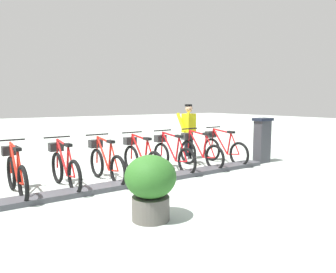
{
  "coord_description": "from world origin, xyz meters",
  "views": [
    {
      "loc": [
        -5.68,
        2.93,
        1.75
      ],
      "look_at": [
        0.5,
        -1.38,
        0.9
      ],
      "focal_mm": 33.5,
      "sensor_mm": 36.0,
      "label": 1
    }
  ],
  "objects_px": {
    "bike_docked_1": "(199,151)",
    "payment_kiosk": "(262,139)",
    "bike_docked_3": "(141,158)",
    "bike_docked_2": "(172,154)",
    "planter_bush": "(151,184)",
    "bike_docked_4": "(105,162)",
    "worker_near_rack": "(189,129)",
    "bike_docked_5": "(64,167)",
    "bike_docked_6": "(16,173)",
    "bike_docked_0": "(223,148)"
  },
  "relations": [
    {
      "from": "bike_docked_4",
      "to": "worker_near_rack",
      "type": "relative_size",
      "value": 1.04
    },
    {
      "from": "bike_docked_5",
      "to": "bike_docked_3",
      "type": "bearing_deg",
      "value": -90.0
    },
    {
      "from": "bike_docked_3",
      "to": "bike_docked_5",
      "type": "xyz_separation_m",
      "value": [
        0.0,
        1.78,
        0.0
      ]
    },
    {
      "from": "bike_docked_2",
      "to": "planter_bush",
      "type": "bearing_deg",
      "value": 139.03
    },
    {
      "from": "bike_docked_6",
      "to": "bike_docked_5",
      "type": "bearing_deg",
      "value": -90.0
    },
    {
      "from": "bike_docked_1",
      "to": "bike_docked_5",
      "type": "height_order",
      "value": "same"
    },
    {
      "from": "bike_docked_3",
      "to": "worker_near_rack",
      "type": "xyz_separation_m",
      "value": [
        1.08,
        -2.29,
        0.48
      ]
    },
    {
      "from": "bike_docked_6",
      "to": "planter_bush",
      "type": "distance_m",
      "value": 2.86
    },
    {
      "from": "bike_docked_0",
      "to": "worker_near_rack",
      "type": "relative_size",
      "value": 1.04
    },
    {
      "from": "bike_docked_1",
      "to": "payment_kiosk",
      "type": "bearing_deg",
      "value": -106.95
    },
    {
      "from": "payment_kiosk",
      "to": "bike_docked_2",
      "type": "xyz_separation_m",
      "value": [
        0.57,
        2.77,
        -0.24
      ]
    },
    {
      "from": "payment_kiosk",
      "to": "bike_docked_3",
      "type": "relative_size",
      "value": 0.74
    },
    {
      "from": "bike_docked_0",
      "to": "bike_docked_3",
      "type": "relative_size",
      "value": 1.0
    },
    {
      "from": "bike_docked_5",
      "to": "worker_near_rack",
      "type": "distance_m",
      "value": 4.25
    },
    {
      "from": "bike_docked_4",
      "to": "bike_docked_5",
      "type": "bearing_deg",
      "value": 90.0
    },
    {
      "from": "bike_docked_6",
      "to": "planter_bush",
      "type": "relative_size",
      "value": 1.77
    },
    {
      "from": "bike_docked_2",
      "to": "bike_docked_6",
      "type": "relative_size",
      "value": 1.0
    },
    {
      "from": "bike_docked_4",
      "to": "bike_docked_0",
      "type": "bearing_deg",
      "value": -90.0
    },
    {
      "from": "payment_kiosk",
      "to": "bike_docked_2",
      "type": "bearing_deg",
      "value": 78.33
    },
    {
      "from": "bike_docked_0",
      "to": "bike_docked_1",
      "type": "distance_m",
      "value": 0.89
    },
    {
      "from": "bike_docked_1",
      "to": "bike_docked_4",
      "type": "height_order",
      "value": "same"
    },
    {
      "from": "worker_near_rack",
      "to": "bike_docked_5",
      "type": "bearing_deg",
      "value": 104.87
    },
    {
      "from": "payment_kiosk",
      "to": "bike_docked_6",
      "type": "distance_m",
      "value": 6.37
    },
    {
      "from": "bike_docked_0",
      "to": "bike_docked_6",
      "type": "relative_size",
      "value": 1.0
    },
    {
      "from": "payment_kiosk",
      "to": "planter_bush",
      "type": "xyz_separation_m",
      "value": [
        -1.91,
        4.92,
        -0.12
      ]
    },
    {
      "from": "bike_docked_1",
      "to": "bike_docked_2",
      "type": "bearing_deg",
      "value": 90.0
    },
    {
      "from": "bike_docked_3",
      "to": "payment_kiosk",
      "type": "bearing_deg",
      "value": -98.88
    },
    {
      "from": "bike_docked_2",
      "to": "bike_docked_6",
      "type": "height_order",
      "value": "same"
    },
    {
      "from": "bike_docked_2",
      "to": "bike_docked_3",
      "type": "bearing_deg",
      "value": 90.0
    },
    {
      "from": "bike_docked_2",
      "to": "worker_near_rack",
      "type": "xyz_separation_m",
      "value": [
        1.08,
        -1.4,
        0.48
      ]
    },
    {
      "from": "bike_docked_4",
      "to": "bike_docked_5",
      "type": "distance_m",
      "value": 0.89
    },
    {
      "from": "payment_kiosk",
      "to": "worker_near_rack",
      "type": "distance_m",
      "value": 2.16
    },
    {
      "from": "bike_docked_4",
      "to": "planter_bush",
      "type": "relative_size",
      "value": 1.77
    },
    {
      "from": "bike_docked_2",
      "to": "planter_bush",
      "type": "relative_size",
      "value": 1.77
    },
    {
      "from": "bike_docked_4",
      "to": "worker_near_rack",
      "type": "height_order",
      "value": "worker_near_rack"
    },
    {
      "from": "planter_bush",
      "to": "bike_docked_5",
      "type": "bearing_deg",
      "value": 11.83
    },
    {
      "from": "payment_kiosk",
      "to": "bike_docked_6",
      "type": "bearing_deg",
      "value": 84.84
    },
    {
      "from": "worker_near_rack",
      "to": "planter_bush",
      "type": "height_order",
      "value": "worker_near_rack"
    },
    {
      "from": "bike_docked_0",
      "to": "planter_bush",
      "type": "relative_size",
      "value": 1.77
    },
    {
      "from": "bike_docked_0",
      "to": "bike_docked_3",
      "type": "height_order",
      "value": "same"
    },
    {
      "from": "bike_docked_1",
      "to": "bike_docked_4",
      "type": "bearing_deg",
      "value": 90.0
    },
    {
      "from": "bike_docked_3",
      "to": "planter_bush",
      "type": "distance_m",
      "value": 2.79
    },
    {
      "from": "bike_docked_2",
      "to": "planter_bush",
      "type": "height_order",
      "value": "bike_docked_2"
    },
    {
      "from": "bike_docked_3",
      "to": "bike_docked_1",
      "type": "bearing_deg",
      "value": -90.0
    },
    {
      "from": "bike_docked_2",
      "to": "bike_docked_6",
      "type": "bearing_deg",
      "value": 90.0
    },
    {
      "from": "bike_docked_0",
      "to": "bike_docked_5",
      "type": "distance_m",
      "value": 4.46
    },
    {
      "from": "bike_docked_5",
      "to": "payment_kiosk",
      "type": "bearing_deg",
      "value": -95.99
    },
    {
      "from": "bike_docked_0",
      "to": "bike_docked_4",
      "type": "relative_size",
      "value": 1.0
    },
    {
      "from": "bike_docked_1",
      "to": "bike_docked_6",
      "type": "distance_m",
      "value": 4.46
    },
    {
      "from": "bike_docked_2",
      "to": "bike_docked_3",
      "type": "distance_m",
      "value": 0.89
    }
  ]
}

